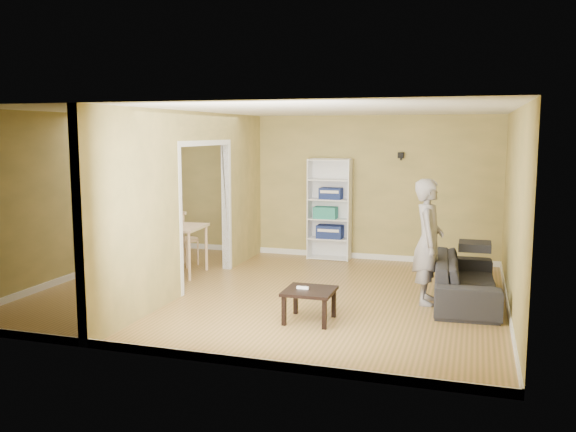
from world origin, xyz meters
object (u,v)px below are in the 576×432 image
Objects in this scene: chair_near at (142,255)px; bookshelf at (330,209)px; person at (429,231)px; chair_left at (119,242)px; chair_far at (185,238)px; sofa at (466,273)px; dining_table at (164,230)px; coffee_table at (309,294)px.

bookshelf is at bearing 51.76° from chair_near.
chair_left is at bearing 81.94° from person.
bookshelf is 1.86× the size of chair_far.
chair_near is at bearing 69.93° from chair_left.
sofa is at bearing -178.25° from chair_far.
sofa is 4.79m from chair_near.
sofa is 1.06× the size of person.
dining_table is 0.85m from chair_left.
person is 1.08× the size of bookshelf.
dining_table reaches higher than coffee_table.
chair_left is at bearing 155.18° from coffee_table.
chair_left reaches higher than coffee_table.
chair_left is (-3.76, 1.74, 0.15)m from coffee_table.
chair_left is (-3.13, -2.00, -0.43)m from bookshelf.
coffee_table is at bearing -17.18° from chair_near.
person is at bearing 44.00° from coffee_table.
sofa is 2.13× the size of chair_far.
dining_table is 0.68m from chair_far.
chair_near is at bearing 91.93° from sofa.
person reaches higher than coffee_table.
sofa is 0.81m from person.
coffee_table is 0.61× the size of chair_far.
sofa is at bearing -42.68° from bookshelf.
chair_near is (-4.77, -0.39, 0.03)m from sofa.
bookshelf is 3.04m from dining_table.
dining_table is at bearing 149.02° from coffee_table.
chair_left is 1.13× the size of chair_near.
chair_far is (-2.25, -1.34, -0.42)m from bookshelf.
bookshelf is 2.11× the size of chair_near.
person is 4.31m from chair_near.
chair_near reaches higher than coffee_table.
dining_table is at bearing 91.49° from chair_near.
bookshelf is 1.43× the size of dining_table.
bookshelf is at bearing 35.37° from person.
bookshelf reaches higher than dining_table.
coffee_table is at bearing -80.44° from bookshelf.
dining_table is at bearing 97.76° from chair_far.
sofa is 1.64× the size of dining_table.
coffee_table is 0.47× the size of dining_table.
coffee_table is at bearing 126.67° from sofa.
chair_near is 0.88× the size of chair_far.
bookshelf is 1.87× the size of chair_left.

